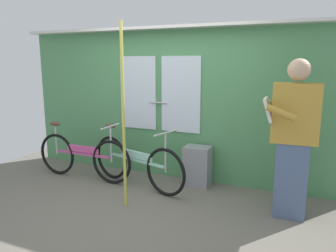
# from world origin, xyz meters

# --- Properties ---
(ground_plane) EXTENTS (5.93, 3.88, 0.04)m
(ground_plane) POSITION_xyz_m (0.00, 0.00, -0.02)
(ground_plane) COLOR #666056
(train_door_wall) EXTENTS (4.93, 0.28, 2.22)m
(train_door_wall) POSITION_xyz_m (-0.01, 1.13, 1.16)
(train_door_wall) COLOR #4C8C56
(train_door_wall) RESTS_ON ground_plane
(bicycle_near_door) EXTENTS (1.64, 0.61, 0.86)m
(bicycle_near_door) POSITION_xyz_m (-0.30, 0.54, 0.35)
(bicycle_near_door) COLOR black
(bicycle_near_door) RESTS_ON ground_plane
(bicycle_leaning_behind) EXTENTS (1.65, 0.44, 0.86)m
(bicycle_leaning_behind) POSITION_xyz_m (-1.19, 0.49, 0.35)
(bicycle_leaning_behind) COLOR black
(bicycle_leaning_behind) RESTS_ON ground_plane
(passenger_reading_newspaper) EXTENTS (0.59, 0.52, 1.77)m
(passenger_reading_newspaper) POSITION_xyz_m (1.72, 0.40, 0.94)
(passenger_reading_newspaper) COLOR slate
(passenger_reading_newspaper) RESTS_ON ground_plane
(trash_bin_by_wall) EXTENTS (0.37, 0.28, 0.57)m
(trash_bin_by_wall) POSITION_xyz_m (0.47, 0.92, 0.28)
(trash_bin_by_wall) COLOR gray
(trash_bin_by_wall) RESTS_ON ground_plane
(handrail_pole) EXTENTS (0.04, 0.04, 2.18)m
(handrail_pole) POSITION_xyz_m (-0.12, -0.07, 1.09)
(handrail_pole) COLOR #C6C14C
(handrail_pole) RESTS_ON ground_plane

